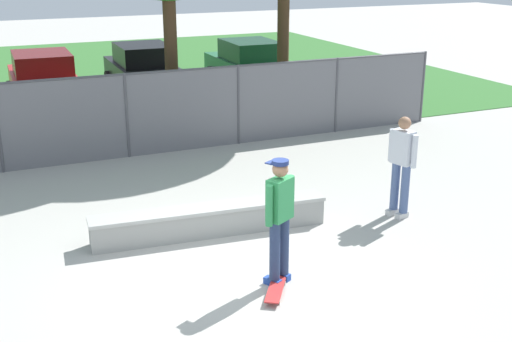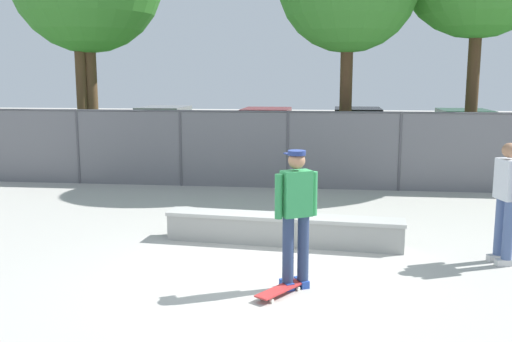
% 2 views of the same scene
% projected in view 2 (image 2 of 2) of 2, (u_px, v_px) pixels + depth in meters
% --- Properties ---
extents(ground_plane, '(80.00, 80.00, 0.00)m').
position_uv_depth(ground_plane, '(258.00, 275.00, 8.05)').
color(ground_plane, '#ADAAA3').
extents(grass_strip, '(28.33, 20.00, 0.02)m').
position_uv_depth(grass_strip, '(303.00, 141.00, 24.37)').
color(grass_strip, '#336B2D').
rests_on(grass_strip, ground).
extents(concrete_ledge, '(4.00, 0.84, 0.49)m').
position_uv_depth(concrete_ledge, '(283.00, 229.00, 9.51)').
color(concrete_ledge, '#999993').
rests_on(concrete_ledge, ground).
extents(skateboarder, '(0.54, 0.41, 1.84)m').
position_uv_depth(skateboarder, '(296.00, 212.00, 7.39)').
color(skateboarder, '#2647A5').
rests_on(skateboarder, ground).
extents(skateboard, '(0.61, 0.78, 0.09)m').
position_uv_depth(skateboard, '(280.00, 290.00, 7.30)').
color(skateboard, red).
rests_on(skateboard, ground).
extents(chainlink_fence, '(16.40, 0.07, 1.93)m').
position_uv_depth(chainlink_fence, '(288.00, 147.00, 14.11)').
color(chainlink_fence, '#4C4C51').
rests_on(chainlink_fence, ground).
extents(car_silver, '(2.09, 4.24, 1.66)m').
position_uv_depth(car_silver, '(165.00, 129.00, 21.18)').
color(car_silver, '#B7BABF').
rests_on(car_silver, ground).
extents(car_red, '(2.09, 4.24, 1.66)m').
position_uv_depth(car_red, '(267.00, 131.00, 20.11)').
color(car_red, '#B21E1E').
rests_on(car_red, ground).
extents(car_black, '(2.09, 4.24, 1.66)m').
position_uv_depth(car_black, '(357.00, 131.00, 20.26)').
color(car_black, black).
rests_on(car_black, ground).
extents(car_green, '(2.09, 4.24, 1.66)m').
position_uv_depth(car_green, '(463.00, 134.00, 19.32)').
color(car_green, '#1E6638').
rests_on(car_green, ground).
extents(bystander, '(0.35, 0.58, 1.82)m').
position_uv_depth(bystander, '(506.00, 198.00, 8.39)').
color(bystander, beige).
rests_on(bystander, ground).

